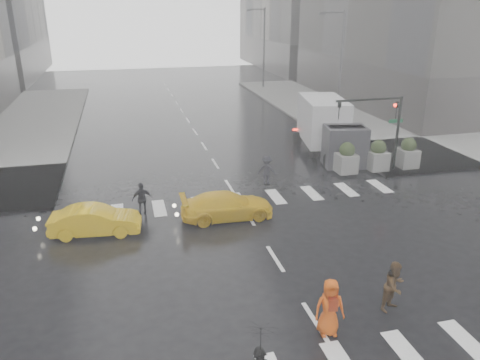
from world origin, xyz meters
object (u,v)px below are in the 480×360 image
object	(u,v)px
traffic_signal_pole	(383,119)
taxi_mid	(95,221)
pedestrian_orange	(330,307)
box_truck	(328,127)
pedestrian_brown	(395,286)

from	to	relation	value
traffic_signal_pole	taxi_mid	bearing A→B (deg)	-165.62
traffic_signal_pole	pedestrian_orange	xyz separation A→B (m)	(-8.84, -12.60, -2.29)
box_truck	taxi_mid	bearing A→B (deg)	-140.46
traffic_signal_pole	pedestrian_brown	xyz separation A→B (m)	(-6.31, -12.01, -2.35)
pedestrian_brown	box_truck	xyz separation A→B (m)	(4.80, 15.96, 1.05)
pedestrian_brown	box_truck	bearing A→B (deg)	48.74
pedestrian_orange	taxi_mid	world-z (taller)	pedestrian_orange
pedestrian_brown	traffic_signal_pole	bearing A→B (deg)	37.77
traffic_signal_pole	pedestrian_orange	bearing A→B (deg)	-125.06
taxi_mid	traffic_signal_pole	bearing A→B (deg)	-69.57
pedestrian_orange	taxi_mid	xyz separation A→B (m)	(-7.03, 8.53, -0.29)
pedestrian_brown	pedestrian_orange	world-z (taller)	pedestrian_orange
traffic_signal_pole	taxi_mid	distance (m)	16.59
traffic_signal_pole	box_truck	distance (m)	4.43
pedestrian_brown	pedestrian_orange	size ratio (longest dim) A/B	0.94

